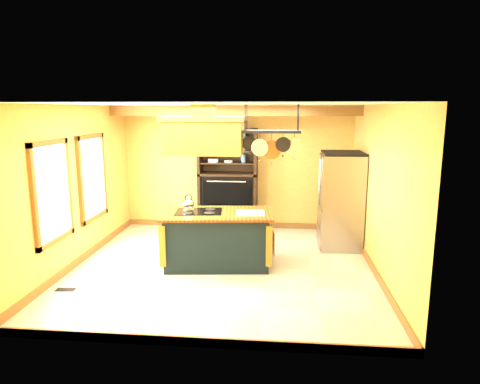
% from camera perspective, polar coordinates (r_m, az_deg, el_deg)
% --- Properties ---
extents(floor, '(5.00, 5.00, 0.00)m').
position_cam_1_polar(floor, '(7.36, -2.28, -9.92)').
color(floor, beige).
rests_on(floor, ground).
extents(ceiling, '(5.00, 5.00, 0.00)m').
position_cam_1_polar(ceiling, '(6.87, -2.45, 11.61)').
color(ceiling, white).
rests_on(ceiling, wall_back).
extents(wall_back, '(5.00, 0.02, 2.70)m').
position_cam_1_polar(wall_back, '(9.44, -0.33, 3.26)').
color(wall_back, gold).
rests_on(wall_back, floor).
extents(wall_front, '(5.00, 0.02, 2.70)m').
position_cam_1_polar(wall_front, '(4.59, -6.55, -5.27)').
color(wall_front, gold).
rests_on(wall_front, floor).
extents(wall_left, '(0.02, 5.00, 2.70)m').
position_cam_1_polar(wall_left, '(7.73, -21.07, 0.76)').
color(wall_left, gold).
rests_on(wall_left, floor).
extents(wall_right, '(0.02, 5.00, 2.70)m').
position_cam_1_polar(wall_right, '(7.10, 18.06, 0.10)').
color(wall_right, gold).
rests_on(wall_right, floor).
extents(ceiling_beam, '(5.00, 0.15, 0.20)m').
position_cam_1_polar(ceiling_beam, '(8.56, -0.88, 10.78)').
color(ceiling_beam, olive).
rests_on(ceiling_beam, ceiling).
extents(window_near, '(0.06, 1.06, 1.56)m').
position_cam_1_polar(window_near, '(7.01, -23.71, -0.02)').
color(window_near, olive).
rests_on(window_near, wall_left).
extents(window_far, '(0.06, 1.06, 1.56)m').
position_cam_1_polar(window_far, '(8.24, -19.04, 1.85)').
color(window_far, olive).
rests_on(window_far, wall_left).
extents(kitchen_island, '(1.94, 1.20, 1.11)m').
position_cam_1_polar(kitchen_island, '(7.31, -3.08, -6.17)').
color(kitchen_island, black).
rests_on(kitchen_island, floor).
extents(range_hood, '(1.34, 0.76, 0.80)m').
position_cam_1_polar(range_hood, '(7.02, -4.84, 7.76)').
color(range_hood, '#A48129').
rests_on(range_hood, ceiling).
extents(pot_rack, '(0.99, 0.46, 0.88)m').
position_cam_1_polar(pot_rack, '(6.93, 4.28, 7.21)').
color(pot_rack, black).
rests_on(pot_rack, ceiling).
extents(refrigerator, '(0.78, 0.92, 1.79)m').
position_cam_1_polar(refrigerator, '(8.39, 13.22, -1.34)').
color(refrigerator, gray).
rests_on(refrigerator, floor).
extents(hutch, '(1.25, 0.57, 2.22)m').
position_cam_1_polar(hutch, '(9.30, -1.58, 0.10)').
color(hutch, black).
rests_on(hutch, floor).
extents(floor_register, '(0.29, 0.14, 0.01)m').
position_cam_1_polar(floor_register, '(6.97, -22.24, -11.94)').
color(floor_register, black).
rests_on(floor_register, floor).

